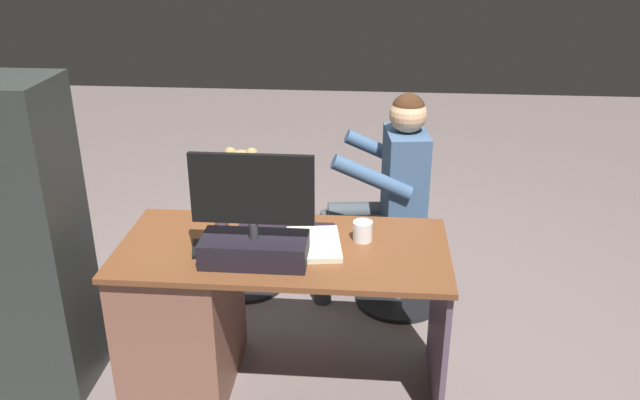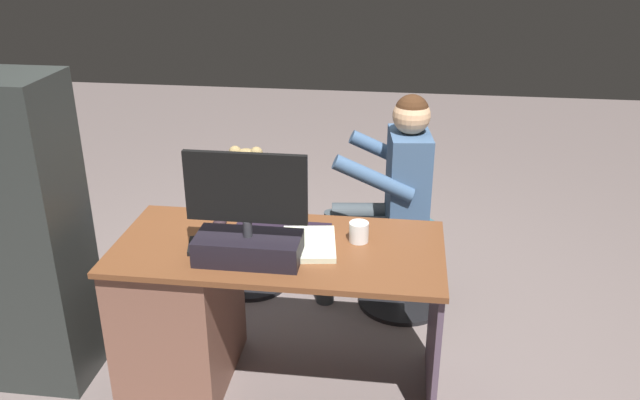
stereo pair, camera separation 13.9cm
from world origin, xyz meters
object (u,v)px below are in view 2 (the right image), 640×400
keyboard (283,229)px  tv_remote (194,246)px  office_chair_teddy (250,240)px  person (389,186)px  desk (201,306)px  monitor (248,231)px  cup (359,232)px  teddy_bear (248,181)px  visitor_chair (403,261)px  computer_mouse (220,223)px

keyboard → tv_remote: 0.39m
office_chair_teddy → person: bearing=173.3°
desk → keyboard: 0.51m
monitor → cup: size_ratio=5.56×
cup → teddy_bear: (0.67, -0.78, -0.12)m
person → visitor_chair: bearing=173.3°
tv_remote → teddy_bear: (-0.01, -0.93, -0.08)m
monitor → cup: (-0.43, -0.22, -0.09)m
visitor_chair → person: (0.09, -0.01, 0.43)m
cup → visitor_chair: size_ratio=0.18×
computer_mouse → person: (-0.73, -0.62, -0.03)m
keyboard → visitor_chair: keyboard is taller
tv_remote → person: size_ratio=0.13×
teddy_bear → monitor: bearing=103.7°
tv_remote → teddy_bear: teddy_bear is taller
tv_remote → visitor_chair: tv_remote is taller
teddy_bear → visitor_chair: size_ratio=0.79×
cup → tv_remote: cup is taller
keyboard → computer_mouse: (0.29, -0.01, 0.01)m
desk → computer_mouse: 0.38m
monitor → teddy_bear: 1.05m
monitor → visitor_chair: bearing=-125.3°
desk → cup: 0.79m
office_chair_teddy → cup: bearing=131.1°
keyboard → visitor_chair: (-0.54, -0.62, -0.46)m
desk → office_chair_teddy: size_ratio=2.95×
cup → teddy_bear: bearing=-49.3°
tv_remote → visitor_chair: bearing=-150.3°
desk → monitor: monitor is taller
desk → teddy_bear: (-0.02, -0.86, 0.26)m
teddy_bear → office_chair_teddy: bearing=90.0°
monitor → desk: bearing=-26.9°
cup → office_chair_teddy: (0.67, -0.77, -0.47)m
person → keyboard: bearing=54.7°
monitor → office_chair_teddy: bearing=-76.1°
keyboard → monitor: bearing=71.9°
computer_mouse → desk: bearing=64.0°
office_chair_teddy → teddy_bear: bearing=-90.0°
office_chair_teddy → teddy_bear: size_ratio=1.25×
keyboard → cup: bearing=171.8°
monitor → person: (-0.53, -0.90, -0.15)m
keyboard → teddy_bear: teddy_bear is taller
monitor → person: person is taller
cup → visitor_chair: 0.85m
computer_mouse → visitor_chair: size_ratio=0.20×
keyboard → office_chair_teddy: 0.91m
person → desk: bearing=43.6°
computer_mouse → monitor: bearing=125.6°
computer_mouse → tv_remote: computer_mouse is taller
monitor → computer_mouse: (0.20, -0.28, -0.11)m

